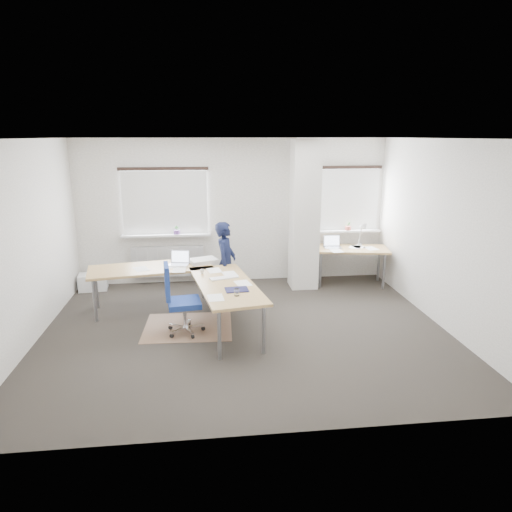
{
  "coord_description": "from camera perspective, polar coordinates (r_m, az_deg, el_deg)",
  "views": [
    {
      "loc": [
        -0.56,
        -6.34,
        2.84
      ],
      "look_at": [
        0.27,
        0.9,
        0.91
      ],
      "focal_mm": 32.0,
      "sensor_mm": 36.0,
      "label": 1
    }
  ],
  "objects": [
    {
      "name": "task_chair",
      "position": [
        6.85,
        -9.23,
        -7.17
      ],
      "size": [
        0.58,
        0.58,
        1.07
      ],
      "rotation": [
        0.0,
        0.0,
        0.12
      ],
      "color": "navy",
      "rests_on": "ground"
    },
    {
      "name": "room_shell",
      "position": [
        6.92,
        -0.28,
        5.75
      ],
      "size": [
        6.04,
        5.04,
        2.82
      ],
      "color": "#B7B2A7",
      "rests_on": "ground"
    },
    {
      "name": "person",
      "position": [
        7.84,
        -3.81,
        -0.9
      ],
      "size": [
        0.48,
        0.6,
        1.44
      ],
      "primitive_type": "imported",
      "rotation": [
        0.0,
        0.0,
        1.28
      ],
      "color": "black",
      "rests_on": "ground"
    },
    {
      "name": "ground",
      "position": [
        6.97,
        -1.36,
        -9.22
      ],
      "size": [
        6.0,
        6.0,
        0.0
      ],
      "primitive_type": "plane",
      "color": "#282520",
      "rests_on": "ground"
    },
    {
      "name": "floor_mat",
      "position": [
        7.14,
        -8.48,
        -8.74
      ],
      "size": [
        1.36,
        1.17,
        0.01
      ],
      "primitive_type": "cube",
      "rotation": [
        0.0,
        0.0,
        -0.04
      ],
      "color": "brown",
      "rests_on": "ground"
    },
    {
      "name": "desk_side",
      "position": [
        9.04,
        11.77,
        0.73
      ],
      "size": [
        1.5,
        0.93,
        1.22
      ],
      "rotation": [
        0.0,
        0.0,
        -0.17
      ],
      "color": "#9C7B43",
      "rests_on": "ground"
    },
    {
      "name": "desk_main",
      "position": [
        7.24,
        -8.37,
        -2.58
      ],
      "size": [
        2.82,
        2.63,
        0.96
      ],
      "rotation": [
        0.0,
        0.0,
        0.17
      ],
      "color": "#9C7B43",
      "rests_on": "ground"
    },
    {
      "name": "white_crate",
      "position": [
        9.2,
        -19.7,
        -3.05
      ],
      "size": [
        0.55,
        0.41,
        0.31
      ],
      "primitive_type": "cube",
      "rotation": [
        0.0,
        0.0,
        0.12
      ],
      "color": "white",
      "rests_on": "ground"
    }
  ]
}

